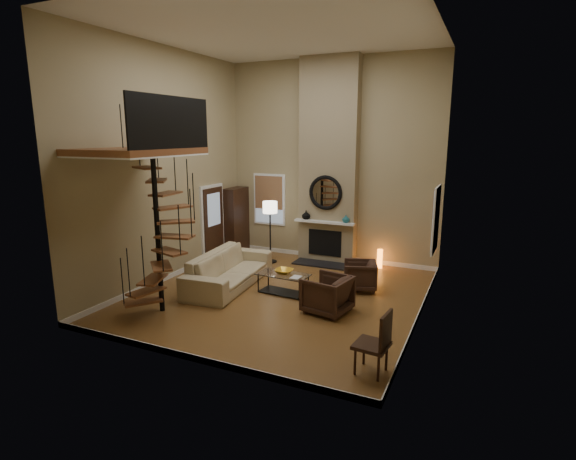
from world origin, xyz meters
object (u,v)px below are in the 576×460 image
at_px(hutch, 236,221).
at_px(armchair_far, 331,295).
at_px(accent_lamp, 380,259).
at_px(armchair_near, 363,275).
at_px(coffee_table, 283,281).
at_px(side_chair, 377,341).
at_px(sofa, 229,269).
at_px(floor_lamp, 270,212).

bearing_deg(hutch, armchair_far, -38.17).
bearing_deg(armchair_far, accent_lamp, -172.99).
distance_m(armchair_near, armchair_far, 1.54).
bearing_deg(coffee_table, armchair_far, -24.10).
relative_size(hutch, coffee_table, 1.67).
xyz_separation_m(armchair_near, side_chair, (1.15, -3.46, 0.17)).
bearing_deg(sofa, hutch, 22.44).
xyz_separation_m(coffee_table, side_chair, (2.72, -2.54, 0.24)).
relative_size(armchair_near, side_chair, 0.72).
distance_m(armchair_near, floor_lamp, 3.35).
bearing_deg(accent_lamp, floor_lamp, -166.14).
bearing_deg(hutch, sofa, -62.22).
bearing_deg(armchair_near, coffee_table, -77.94).
relative_size(armchair_far, accent_lamp, 1.68).
distance_m(armchair_near, side_chair, 3.65).
height_order(sofa, accent_lamp, sofa).
xyz_separation_m(sofa, accent_lamp, (2.92, 2.86, -0.15)).
relative_size(hutch, armchair_far, 2.33).
xyz_separation_m(hutch, armchair_near, (4.39, -1.73, -0.60)).
bearing_deg(sofa, coffee_table, -94.10).
height_order(hutch, accent_lamp, hutch).
height_order(coffee_table, accent_lamp, accent_lamp).
bearing_deg(hutch, side_chair, -43.21).
height_order(hutch, armchair_near, hutch).
bearing_deg(armchair_far, sofa, -91.45).
relative_size(hutch, accent_lamp, 3.92).
relative_size(sofa, armchair_far, 3.25).
bearing_deg(sofa, armchair_far, -107.04).
height_order(coffee_table, floor_lamp, floor_lamp).
relative_size(hutch, side_chair, 1.98).
relative_size(floor_lamp, accent_lamp, 3.36).
bearing_deg(hutch, coffee_table, -43.41).
bearing_deg(armchair_far, floor_lamp, -124.69).
bearing_deg(accent_lamp, armchair_near, -88.45).
distance_m(floor_lamp, accent_lamp, 3.21).
distance_m(sofa, armchair_near, 3.12).
xyz_separation_m(hutch, accent_lamp, (4.33, 0.17, -0.70)).
relative_size(hutch, sofa, 0.72).
bearing_deg(floor_lamp, coffee_table, -56.79).
relative_size(armchair_far, side_chair, 0.85).
xyz_separation_m(armchair_far, side_chair, (1.39, -1.94, 0.17)).
xyz_separation_m(armchair_near, armchair_far, (-0.25, -1.52, 0.00)).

